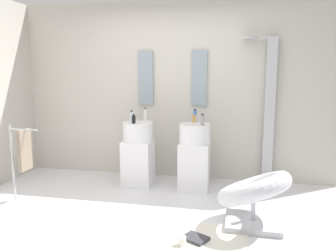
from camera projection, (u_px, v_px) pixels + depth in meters
The scene contains 18 objects.
ground_plane at pixel (144, 222), 3.63m from camera, with size 4.80×3.60×0.04m, color silver.
rear_partition at pixel (173, 91), 5.01m from camera, with size 4.80×0.10×2.60m, color beige.
pedestal_sink_left at pixel (138, 153), 4.72m from camera, with size 0.42×0.42×0.99m.
pedestal_sink_right at pixel (194, 156), 4.56m from camera, with size 0.42×0.42×0.99m.
vanity_mirror_left at pixel (146, 78), 4.99m from camera, with size 0.22×0.03×0.79m, color #8C9EA8.
vanity_mirror_right at pixel (199, 78), 4.83m from camera, with size 0.22×0.03×0.79m, color #8C9EA8.
shower_column at pixel (268, 108), 4.65m from camera, with size 0.49×0.24×2.05m.
lounge_chair at pixel (254, 193), 3.46m from camera, with size 1.07×1.07×0.65m.
towel_rack at pixel (23, 152), 4.06m from camera, with size 0.37×0.22×0.95m.
area_rug at pixel (187, 238), 3.22m from camera, with size 1.14×0.72×0.01m, color white.
magazine_charcoal at pixel (195, 238), 3.19m from camera, with size 0.22×0.17×0.03m, color #38383D.
coffee_mug at pixel (182, 241), 3.08m from camera, with size 0.07×0.07×0.09m, color white.
soap_bottle_clear at pixel (132, 116), 4.72m from camera, with size 0.05×0.05×0.15m.
soap_bottle_amber at pixel (195, 118), 4.61m from camera, with size 0.06×0.06×0.13m.
soap_bottle_black at pixel (134, 119), 4.53m from camera, with size 0.05×0.05×0.12m.
soap_bottle_grey at pixel (202, 120), 4.38m from camera, with size 0.05×0.05×0.15m.
soap_bottle_white at pixel (145, 115), 4.72m from camera, with size 0.04×0.04×0.19m.
soap_bottle_blue at pixel (195, 116), 4.61m from camera, with size 0.05×0.05×0.19m.
Camera 1 is at (0.94, -3.29, 1.59)m, focal length 35.96 mm.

